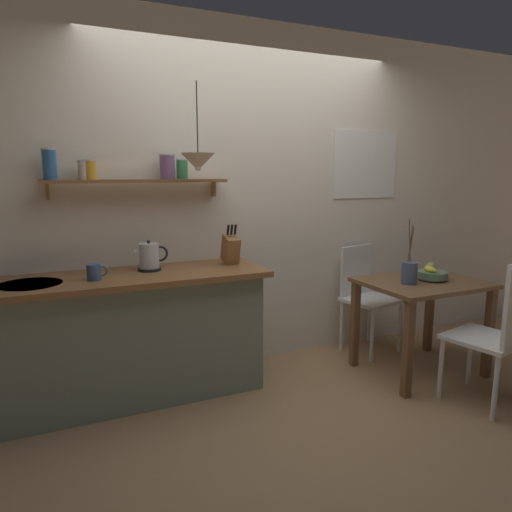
# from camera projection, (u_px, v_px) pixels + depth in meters

# --- Properties ---
(ground_plane) EXTENTS (14.00, 14.00, 0.00)m
(ground_plane) POSITION_uv_depth(u_px,v_px,m) (283.00, 388.00, 3.43)
(ground_plane) COLOR #A87F56
(back_wall) EXTENTS (6.80, 0.11, 2.70)m
(back_wall) POSITION_uv_depth(u_px,v_px,m) (269.00, 198.00, 3.86)
(back_wall) COLOR silver
(back_wall) RESTS_ON ground_plane
(kitchen_counter) EXTENTS (1.83, 0.63, 0.88)m
(kitchen_counter) POSITION_uv_depth(u_px,v_px,m) (133.00, 336.00, 3.23)
(kitchen_counter) COLOR gray
(kitchen_counter) RESTS_ON ground_plane
(wall_shelf) EXTENTS (1.26, 0.20, 0.33)m
(wall_shelf) POSITION_uv_depth(u_px,v_px,m) (128.00, 174.00, 3.22)
(wall_shelf) COLOR brown
(dining_table) EXTENTS (0.89, 0.71, 0.73)m
(dining_table) POSITION_uv_depth(u_px,v_px,m) (422.00, 297.00, 3.63)
(dining_table) COLOR brown
(dining_table) RESTS_ON ground_plane
(dining_chair_near) EXTENTS (0.52, 0.52, 1.01)m
(dining_chair_near) POSITION_uv_depth(u_px,v_px,m) (500.00, 328.00, 3.08)
(dining_chair_near) COLOR white
(dining_chair_near) RESTS_ON ground_plane
(dining_chair_far) EXTENTS (0.51, 0.49, 0.92)m
(dining_chair_far) POSITION_uv_depth(u_px,v_px,m) (365.00, 292.00, 4.14)
(dining_chair_far) COLOR white
(dining_chair_far) RESTS_ON ground_plane
(fruit_bowl) EXTENTS (0.23, 0.23, 0.13)m
(fruit_bowl) POSITION_uv_depth(u_px,v_px,m) (432.00, 274.00, 3.64)
(fruit_bowl) COLOR slate
(fruit_bowl) RESTS_ON dining_table
(twig_vase) EXTENTS (0.12, 0.12, 0.48)m
(twig_vase) POSITION_uv_depth(u_px,v_px,m) (409.00, 272.00, 3.51)
(twig_vase) COLOR #475675
(twig_vase) RESTS_ON dining_table
(electric_kettle) EXTENTS (0.24, 0.16, 0.21)m
(electric_kettle) POSITION_uv_depth(u_px,v_px,m) (150.00, 257.00, 3.25)
(electric_kettle) COLOR black
(electric_kettle) RESTS_ON kitchen_counter
(knife_block) EXTENTS (0.10, 0.18, 0.30)m
(knife_block) POSITION_uv_depth(u_px,v_px,m) (231.00, 249.00, 3.47)
(knife_block) COLOR #9E6B3D
(knife_block) RESTS_ON kitchen_counter
(coffee_mug_by_sink) EXTENTS (0.13, 0.09, 0.10)m
(coffee_mug_by_sink) POSITION_uv_depth(u_px,v_px,m) (94.00, 272.00, 2.97)
(coffee_mug_by_sink) COLOR #3D5B89
(coffee_mug_by_sink) RESTS_ON kitchen_counter
(pendant_lamp) EXTENTS (0.23, 0.23, 0.58)m
(pendant_lamp) POSITION_uv_depth(u_px,v_px,m) (198.00, 162.00, 3.13)
(pendant_lamp) COLOR black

